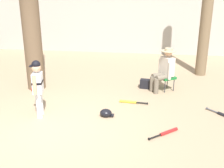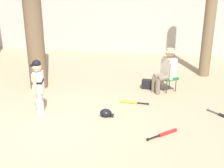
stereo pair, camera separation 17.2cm
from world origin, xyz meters
name	(u,v)px [view 1 (the left image)]	position (x,y,z in m)	size (l,w,h in m)	color
ground_plane	(54,131)	(0.00, 0.00, 0.00)	(60.00, 60.00, 0.00)	#9E8466
concrete_back_wall	(106,15)	(0.00, 7.07, 1.56)	(18.00, 0.36, 3.11)	#ADA89E
tree_near_player	(29,6)	(-1.30, 2.38, 2.28)	(0.78, 0.78, 5.37)	brown
tree_behind_spectator	(207,7)	(3.54, 4.27, 2.13)	(0.56, 0.56, 4.87)	brown
young_ballplayer	(38,85)	(-0.54, 0.65, 0.74)	(0.40, 0.57, 1.31)	white
folding_stool	(167,78)	(2.36, 2.67, 0.36)	(0.55, 0.55, 0.41)	#196B2D
seated_spectator	(164,69)	(2.28, 2.62, 0.64)	(0.65, 0.59, 1.20)	#6B6051
handbag_beside_stool	(146,84)	(1.81, 2.75, 0.13)	(0.34, 0.18, 0.26)	black
bat_red_barrel	(167,132)	(2.28, 0.19, 0.03)	(0.61, 0.54, 0.07)	red
bat_yellow_trainer	(130,102)	(1.44, 1.63, 0.03)	(0.72, 0.12, 0.07)	yellow
batting_helmet_black	(106,113)	(0.95, 0.82, 0.08)	(0.32, 0.24, 0.18)	black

